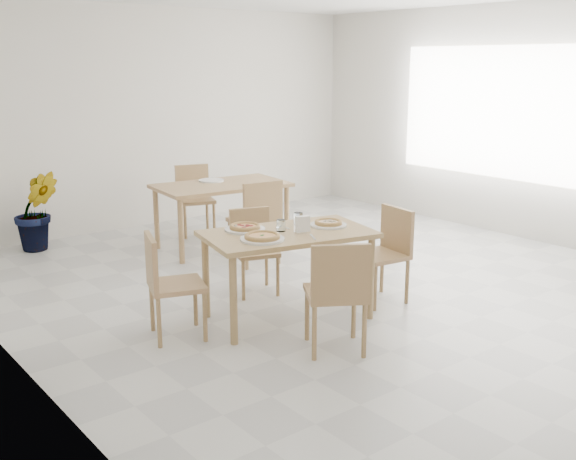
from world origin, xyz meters
TOP-DOWN VIEW (x-y plane):
  - room at (2.98, 0.30)m, footprint 7.28×7.00m
  - main_table at (-0.92, -0.29)m, footprint 1.50×1.06m
  - chair_south at (-1.09, -1.08)m, footprint 0.59×0.59m
  - chair_north at (-0.74, 0.47)m, footprint 0.49×0.49m
  - chair_west at (-1.92, -0.03)m, footprint 0.52×0.52m
  - chair_east at (0.05, -0.50)m, footprint 0.47×0.47m
  - plate_margherita at (-1.24, -0.37)m, footprint 0.35×0.35m
  - plate_mushroom at (-0.53, -0.35)m, footprint 0.31×0.31m
  - plate_pepperoni at (-1.17, -0.03)m, footprint 0.34×0.34m
  - pizza_margherita at (-1.24, -0.37)m, footprint 0.31×0.31m
  - pizza_mushroom at (-0.53, -0.35)m, footprint 0.27×0.27m
  - pizza_pepperoni at (-1.17, -0.03)m, footprint 0.34×0.34m
  - tumbler_a at (-0.95, -0.24)m, footprint 0.07×0.07m
  - tumbler_b at (-0.69, -0.15)m, footprint 0.08×0.08m
  - napkin_holder at (-0.85, -0.40)m, footprint 0.14×0.09m
  - fork_a at (-0.88, -0.56)m, footprint 0.10×0.17m
  - fork_b at (-0.85, -0.16)m, footprint 0.04×0.16m
  - second_table at (-0.13, 1.93)m, footprint 1.55×1.00m
  - chair_back_s at (-0.21, 1.11)m, footprint 0.50×0.50m
  - chair_back_n at (-0.02, 2.71)m, footprint 0.53×0.53m
  - plate_empty at (-0.12, 2.14)m, footprint 0.29×0.29m
  - potted_plant at (-1.83, 3.15)m, footprint 0.58×0.50m

SIDE VIEW (x-z plane):
  - chair_north at x=-0.74m, z-range 0.06..0.84m
  - potted_plant at x=-1.83m, z-range 0.00..0.91m
  - chair_west at x=-1.92m, z-range 0.07..0.90m
  - chair_east at x=0.05m, z-range 0.07..0.91m
  - chair_back_n at x=-0.02m, z-range 0.07..0.92m
  - chair_south at x=-1.09m, z-range 0.07..0.94m
  - chair_back_s at x=-0.21m, z-range 0.07..0.98m
  - main_table at x=-0.92m, z-range 0.28..1.03m
  - second_table at x=-0.13m, z-range 0.29..1.04m
  - fork_a at x=-0.88m, z-range 0.75..0.76m
  - fork_b at x=-0.85m, z-range 0.75..0.76m
  - plate_margherita at x=-1.24m, z-range 0.75..0.77m
  - plate_mushroom at x=-0.53m, z-range 0.75..0.77m
  - plate_pepperoni at x=-1.17m, z-range 0.75..0.77m
  - plate_empty at x=-0.12m, z-range 0.75..0.77m
  - pizza_margherita at x=-1.24m, z-range 0.76..0.80m
  - pizza_mushroom at x=-0.53m, z-range 0.76..0.80m
  - pizza_pepperoni at x=-1.17m, z-range 0.77..0.80m
  - tumbler_a at x=-0.95m, z-range 0.75..0.85m
  - tumbler_b at x=-0.69m, z-range 0.75..0.85m
  - napkin_holder at x=-0.85m, z-range 0.75..0.89m
  - room at x=2.98m, z-range -2.00..5.00m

